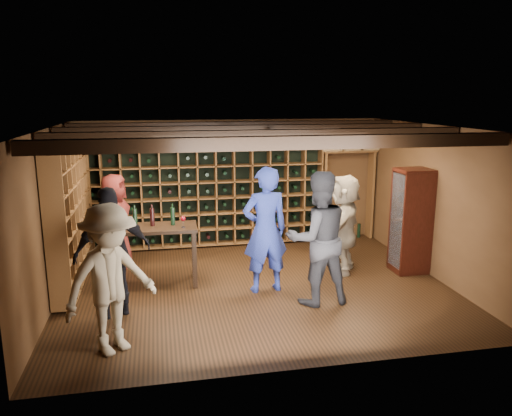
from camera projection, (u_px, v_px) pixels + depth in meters
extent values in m
plane|color=black|center=(256.00, 286.00, 7.92)|extent=(6.00, 6.00, 0.00)
plane|color=brown|center=(232.00, 182.00, 10.04)|extent=(6.00, 0.00, 6.00)
plane|color=brown|center=(302.00, 262.00, 5.25)|extent=(6.00, 0.00, 6.00)
plane|color=brown|center=(49.00, 219.00, 7.07)|extent=(0.00, 5.00, 5.00)
plane|color=brown|center=(434.00, 202.00, 8.21)|extent=(0.00, 5.00, 5.00)
plane|color=black|center=(256.00, 127.00, 7.37)|extent=(6.00, 6.00, 0.00)
cube|color=black|center=(282.00, 143.00, 5.85)|extent=(5.90, 0.18, 0.16)
cube|color=black|center=(263.00, 136.00, 6.91)|extent=(5.90, 0.18, 0.16)
cube|color=black|center=(249.00, 130.00, 7.96)|extent=(5.90, 0.18, 0.16)
cube|color=black|center=(238.00, 126.00, 9.01)|extent=(5.90, 0.18, 0.16)
cylinder|color=black|center=(174.00, 136.00, 7.16)|extent=(0.10, 0.10, 0.10)
cylinder|color=black|center=(270.00, 133.00, 7.83)|extent=(0.10, 0.10, 0.10)
cylinder|color=black|center=(353.00, 135.00, 7.37)|extent=(0.10, 0.10, 0.10)
cylinder|color=black|center=(231.00, 130.00, 8.50)|extent=(0.10, 0.10, 0.10)
cube|color=brown|center=(207.00, 190.00, 9.79)|extent=(4.65, 0.30, 2.20)
cube|color=black|center=(207.00, 190.00, 9.79)|extent=(4.56, 0.02, 2.16)
cube|color=brown|center=(71.00, 212.00, 7.92)|extent=(0.30, 2.65, 2.20)
cube|color=black|center=(71.00, 212.00, 7.92)|extent=(0.29, 0.02, 2.16)
cube|color=brown|center=(349.00, 151.00, 10.19)|extent=(1.15, 0.32, 0.04)
cube|color=brown|center=(370.00, 194.00, 10.49)|extent=(0.05, 0.28, 1.85)
cube|color=brown|center=(323.00, 196.00, 10.29)|extent=(0.05, 0.28, 1.85)
cube|color=tan|center=(330.00, 146.00, 10.08)|extent=(0.40, 0.30, 0.20)
cube|color=tan|center=(351.00, 145.00, 10.17)|extent=(0.40, 0.30, 0.20)
cube|color=tan|center=(367.00, 145.00, 10.24)|extent=(0.40, 0.30, 0.20)
cube|color=black|center=(408.00, 268.00, 8.62)|extent=(0.55, 0.50, 0.10)
cube|color=black|center=(411.00, 220.00, 8.43)|extent=(0.55, 0.50, 1.70)
cube|color=white|center=(397.00, 221.00, 8.38)|extent=(0.01, 0.46, 1.60)
cube|color=black|center=(411.00, 220.00, 8.43)|extent=(0.50, 0.44, 0.02)
sphere|color=#59260C|center=(410.00, 215.00, 8.40)|extent=(0.18, 0.18, 0.18)
imported|color=navy|center=(265.00, 230.00, 7.56)|extent=(0.76, 0.55, 1.94)
imported|color=black|center=(318.00, 238.00, 7.11)|extent=(1.00, 0.80, 1.94)
imported|color=maroon|center=(115.00, 221.00, 8.72)|extent=(0.69, 0.90, 1.65)
imported|color=black|center=(113.00, 252.00, 6.72)|extent=(1.14, 0.80, 1.80)
imported|color=#86775C|center=(110.00, 280.00, 5.74)|extent=(1.33, 1.20, 1.79)
imported|color=gray|center=(344.00, 224.00, 8.42)|extent=(1.21, 1.60, 1.68)
cube|color=black|center=(156.00, 228.00, 7.81)|extent=(1.29, 0.68, 0.05)
cube|color=black|center=(118.00, 264.00, 7.57)|extent=(0.07, 0.07, 0.91)
cube|color=black|center=(195.00, 260.00, 7.75)|extent=(0.07, 0.07, 0.91)
cube|color=black|center=(121.00, 254.00, 8.08)|extent=(0.07, 0.07, 0.91)
cube|color=black|center=(194.00, 250.00, 8.26)|extent=(0.07, 0.07, 0.91)
cylinder|color=black|center=(135.00, 218.00, 7.78)|extent=(0.07, 0.07, 0.28)
cylinder|color=black|center=(152.00, 217.00, 7.82)|extent=(0.07, 0.07, 0.28)
cylinder|color=black|center=(173.00, 216.00, 7.87)|extent=(0.07, 0.07, 0.28)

